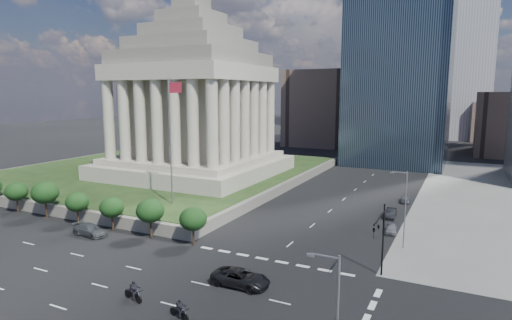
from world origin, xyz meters
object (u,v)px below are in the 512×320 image
Objects in this scene: war_memorial at (193,85)px; suv_grey at (90,230)px; flagpole at (171,135)px; parked_sedan_mid at (391,213)px; parked_sedan_near at (391,229)px; pickup_truck at (241,278)px; parked_sedan_far at (405,199)px; street_lamp_north at (404,205)px; motorcycle_trail at (133,291)px; traffic_signal_ne at (380,234)px; motorcycle_lead at (179,309)px.

war_memorial reaches higher than suv_grey.
war_memorial is 1.95× the size of flagpole.
parked_sedan_near is at bearing -83.93° from parked_sedan_mid.
pickup_truck reaches higher than parked_sedan_mid.
parked_sedan_far is (32.44, 25.61, -12.46)m from flagpole.
street_lamp_north reaches higher than suv_grey.
motorcycle_trail reaches higher than pickup_truck.
flagpole is at bearing -175.11° from parked_sedan_near.
motorcycle_trail is at bearing -117.36° from parked_sedan_mid.
war_memorial is at bearing 131.68° from motorcycle_trail.
parked_sedan_mid is (-3.52, 13.52, -4.95)m from street_lamp_north.
suv_grey is at bearing -176.02° from traffic_signal_ne.
motorcycle_lead reaches higher than parked_sedan_mid.
flagpole is at bearing -158.81° from parked_sedan_mid.
parked_sedan_far is (-1.89, 35.91, -4.60)m from traffic_signal_ne.
parked_sedan_mid is at bearing -12.21° from war_memorial.
flagpole is 3.26× the size of pickup_truck.
traffic_signal_ne reaches higher than motorcycle_trail.
suv_grey is (-26.31, 4.58, -0.05)m from pickup_truck.
pickup_truck is 10.64m from motorcycle_trail.
motorcycle_lead is at bearing -132.90° from traffic_signal_ne.
flagpole is 8.33× the size of motorcycle_lead.
war_memorial reaches higher than pickup_truck.
flagpole is 3.62× the size of suv_grey.
flagpole is 4.65× the size of parked_sedan_mid.
traffic_signal_ne is at bearing -87.28° from parked_sedan_mid.
motorcycle_trail is (-5.90, 0.73, 0.10)m from motorcycle_lead.
motorcycle_trail reaches higher than suv_grey.
parked_sedan_far is at bearing 89.91° from motorcycle_lead.
suv_grey is 2.30× the size of motorcycle_lead.
parked_sedan_near is at bearing -92.34° from parked_sedan_far.
suv_grey is at bearing 166.18° from motorcycle_lead.
parked_sedan_near is 36.76m from motorcycle_trail.
flagpole is 36.69m from traffic_signal_ne.
war_memorial is at bearing 154.08° from street_lamp_north.
war_memorial is 10.21× the size of parked_sedan_near.
suv_grey is 27.57m from motorcycle_lead.
motorcycle_trail is at bearing -113.78° from parked_sedan_far.
motorcycle_trail is at bearing -61.69° from war_memorial.
parked_sedan_near is (37.38, 19.69, -0.15)m from suv_grey.
parked_sedan_mid is at bearing 96.19° from traffic_signal_ne.
war_memorial is 60.00m from traffic_signal_ne.
motorcycle_trail is (18.60, -11.91, 0.19)m from suv_grey.
flagpole is 30.63m from pickup_truck.
war_memorial is at bearing 39.36° from pickup_truck.
flagpole reaches higher than suv_grey.
pickup_truck is at bearing -149.71° from traffic_signal_ne.
street_lamp_north is 30.98m from motorcycle_lead.
pickup_truck is at bearing -121.12° from parked_sedan_near.
traffic_signal_ne is 39.11m from suv_grey.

